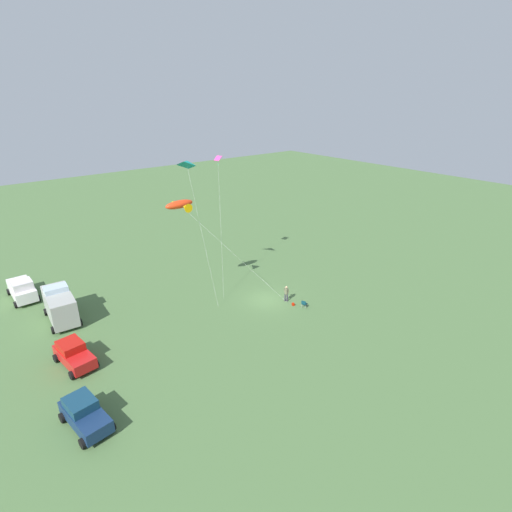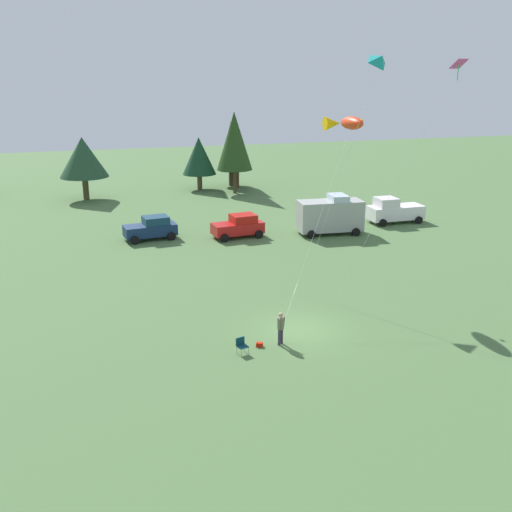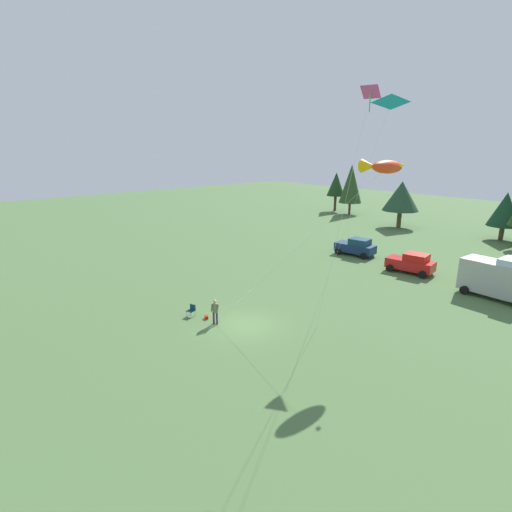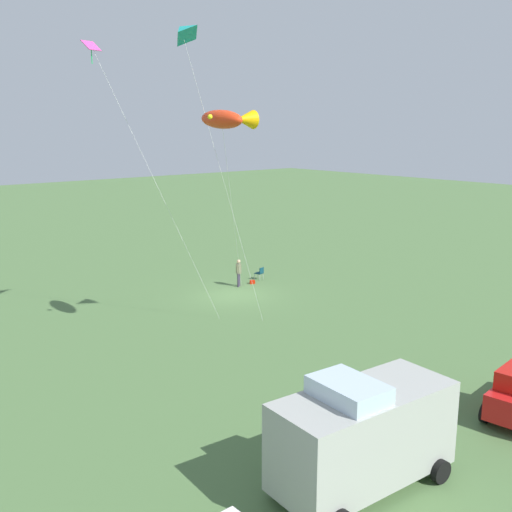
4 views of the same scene
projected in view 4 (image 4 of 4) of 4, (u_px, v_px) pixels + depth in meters
name	position (u px, v px, depth m)	size (l,w,h in m)	color
ground_plane	(234.00, 295.00, 36.04)	(160.00, 160.00, 0.00)	#4B6C3C
person_kite_flyer	(239.00, 271.00, 37.82)	(0.54, 0.49, 1.74)	#383045
folding_chair	(260.00, 272.00, 39.63)	(0.60, 0.60, 0.82)	#0D3644
backpack_on_grass	(252.00, 282.00, 38.68)	(0.32, 0.22, 0.22)	red
van_motorhome_grey	(363.00, 433.00, 16.56)	(5.55, 2.93, 3.34)	#A2A49E
kite_large_fish	(227.00, 119.00, 25.77)	(8.14, 9.22, 10.71)	red
kite_delta_teal	(180.00, 33.00, 25.53)	(5.55, 1.69, 14.35)	teal
kite_diamond_rainbow	(99.00, 63.00, 28.17)	(5.37, 3.59, 13.89)	#D73F96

